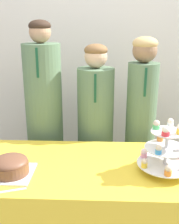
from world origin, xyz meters
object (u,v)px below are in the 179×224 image
(cupcake_stand, at_px, (167,149))
(student_1, at_px, (95,135))
(round_cake, at_px, (11,166))
(student_2, at_px, (140,129))
(student_0, at_px, (45,125))

(cupcake_stand, distance_m, student_1, 0.83)
(cupcake_stand, bearing_deg, round_cake, -175.01)
(cupcake_stand, xyz_separation_m, student_2, (-0.07, 0.67, -0.13))
(cupcake_stand, relative_size, student_0, 0.21)
(student_0, height_order, student_1, student_0)
(cupcake_stand, xyz_separation_m, student_1, (-0.44, 0.67, -0.19))
(student_0, relative_size, student_2, 1.08)
(student_1, relative_size, student_2, 0.96)
(round_cake, xyz_separation_m, student_2, (0.87, 0.75, -0.05))
(cupcake_stand, height_order, student_1, student_1)
(cupcake_stand, bearing_deg, student_2, 95.70)
(cupcake_stand, bearing_deg, student_1, 123.67)
(round_cake, distance_m, student_0, 0.75)
(student_2, bearing_deg, cupcake_stand, -84.30)
(round_cake, relative_size, student_1, 0.18)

